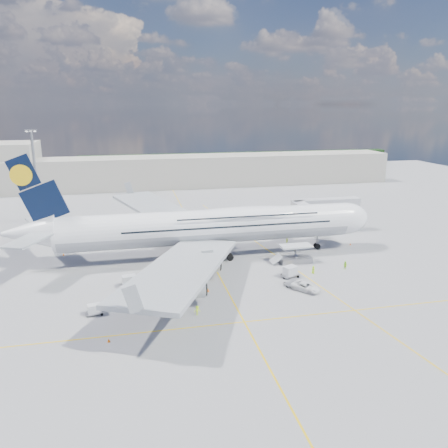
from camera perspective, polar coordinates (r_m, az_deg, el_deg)
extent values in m
plane|color=gray|center=(85.23, -0.80, -6.48)|extent=(300.00, 300.00, 0.00)
cube|color=#E1B50B|center=(85.22, -0.80, -6.48)|extent=(0.25, 220.00, 0.01)
cube|color=#E1B50B|center=(67.53, 2.66, -12.65)|extent=(120.00, 0.25, 0.01)
cube|color=#E1B50B|center=(97.71, 6.11, -3.66)|extent=(14.16, 99.06, 0.01)
cylinder|color=white|center=(92.36, -2.05, -0.30)|extent=(62.00, 7.20, 7.20)
cylinder|color=#9EA0A5|center=(92.40, -2.04, -0.38)|extent=(60.76, 7.13, 7.13)
ellipsoid|color=white|center=(93.54, 2.77, 1.15)|extent=(36.00, 6.84, 3.76)
ellipsoid|color=white|center=(102.27, 15.31, 0.71)|extent=(11.52, 7.20, 7.20)
ellipsoid|color=black|center=(103.64, 16.93, 1.12)|extent=(3.84, 4.16, 1.44)
cone|color=white|center=(92.97, -24.12, -1.04)|extent=(10.00, 6.84, 6.84)
cube|color=black|center=(90.67, -23.49, 4.37)|extent=(11.02, 0.46, 14.61)
cylinder|color=yellow|center=(90.72, -24.96, 5.82)|extent=(4.00, 0.60, 4.00)
cube|color=#999EA3|center=(110.94, -7.96, 1.60)|extent=(25.49, 39.15, 3.35)
cube|color=#999EA3|center=(72.82, -5.45, -5.72)|extent=(25.49, 39.15, 3.35)
cylinder|color=#B7BABF|center=(104.80, -4.86, -0.48)|extent=(5.20, 3.50, 3.50)
cylinder|color=#B7BABF|center=(114.46, -7.78, 0.79)|extent=(5.20, 3.50, 3.50)
cylinder|color=#B7BABF|center=(81.27, -2.54, -5.19)|extent=(5.20, 3.50, 3.50)
cylinder|color=#B7BABF|center=(71.03, -4.70, -8.35)|extent=(5.20, 3.50, 3.50)
cylinder|color=gray|center=(100.92, 12.10, -1.99)|extent=(0.44, 0.44, 3.80)
cylinder|color=black|center=(101.39, 12.05, -2.83)|extent=(1.30, 0.90, 1.30)
cylinder|color=gray|center=(93.70, -2.02, -3.00)|extent=(0.56, 0.56, 3.80)
cylinder|color=black|center=(97.15, -2.35, -3.23)|extent=(1.50, 0.90, 1.50)
cube|color=#B7B7BC|center=(107.24, 10.38, 1.84)|extent=(3.00, 10.00, 2.60)
cube|color=#B7B7BC|center=(114.89, 13.13, 2.59)|extent=(18.00, 3.00, 2.60)
cylinder|color=gray|center=(111.53, 10.66, 0.46)|extent=(0.80, 0.80, 7.10)
cylinder|color=black|center=(112.36, 10.58, -1.06)|extent=(0.90, 0.80, 0.90)
cylinder|color=gray|center=(119.29, 16.51, 1.06)|extent=(1.00, 1.00, 7.10)
cube|color=gray|center=(120.07, 16.40, -0.40)|extent=(2.00, 2.00, 0.80)
cylinder|color=#B7B7BC|center=(103.85, 11.17, 1.36)|extent=(3.60, 3.60, 2.80)
cube|color=silver|center=(91.28, 9.36, -2.85)|extent=(6.50, 3.20, 0.35)
cube|color=gray|center=(92.23, 9.28, -4.59)|extent=(6.50, 3.20, 1.10)
cube|color=gray|center=(91.74, 9.32, -3.71)|extent=(0.22, 1.99, 3.00)
cylinder|color=black|center=(90.36, 8.01, -5.10)|extent=(0.70, 0.30, 0.70)
cube|color=silver|center=(90.68, 6.81, -4.55)|extent=(2.16, 2.60, 1.60)
cylinder|color=gray|center=(126.43, -23.31, 5.37)|extent=(0.70, 0.70, 25.00)
cube|color=gray|center=(125.13, -23.93, 11.09)|extent=(3.00, 0.40, 0.60)
cube|color=#B2AD9E|center=(175.16, -7.03, 6.80)|extent=(180.00, 16.00, 12.00)
cube|color=#193814|center=(226.25, 2.11, 8.31)|extent=(160.00, 6.00, 8.00)
cube|color=gray|center=(72.26, -16.53, -11.07)|extent=(2.98, 2.01, 0.16)
cylinder|color=black|center=(71.93, -17.43, -11.38)|extent=(0.40, 0.16, 0.40)
cylinder|color=black|center=(72.71, -15.62, -10.93)|extent=(0.40, 0.16, 0.40)
cube|color=silver|center=(71.94, -16.57, -10.55)|extent=(2.25, 1.76, 1.37)
cube|color=gray|center=(81.93, -11.01, -7.40)|extent=(3.53, 2.04, 0.21)
cylinder|color=black|center=(81.35, -11.97, -7.74)|extent=(0.50, 0.21, 0.50)
cylinder|color=black|center=(82.64, -10.07, -7.26)|extent=(0.50, 0.21, 0.50)
cube|color=gray|center=(83.05, -11.89, -7.17)|extent=(3.17, 2.00, 0.18)
cylinder|color=black|center=(82.56, -12.71, -7.46)|extent=(0.44, 0.18, 0.44)
cylinder|color=black|center=(83.64, -11.07, -7.06)|extent=(0.44, 0.18, 0.44)
cube|color=gray|center=(81.12, -12.24, -7.72)|extent=(3.50, 2.15, 0.20)
cylinder|color=black|center=(80.60, -13.18, -8.05)|extent=(0.49, 0.20, 0.49)
cylinder|color=black|center=(81.78, -11.30, -7.58)|extent=(0.49, 0.20, 0.49)
cube|color=silver|center=(80.79, -12.27, -7.14)|extent=(2.61, 1.94, 1.65)
cube|color=gray|center=(80.74, 9.01, -7.67)|extent=(3.71, 2.76, 0.20)
cylinder|color=black|center=(79.78, 8.28, -8.04)|extent=(0.49, 0.20, 0.49)
cylinder|color=black|center=(81.82, 9.71, -7.49)|extent=(0.49, 0.20, 0.49)
cube|color=gray|center=(84.33, 8.61, -6.62)|extent=(3.86, 3.06, 0.20)
cylinder|color=black|center=(83.34, 7.88, -6.97)|extent=(0.50, 0.20, 0.50)
cylinder|color=black|center=(85.44, 9.30, -6.45)|extent=(0.50, 0.20, 0.50)
cube|color=silver|center=(83.99, 8.63, -6.04)|extent=(2.99, 2.59, 1.71)
cube|color=white|center=(85.00, -5.40, -6.14)|extent=(2.86, 1.95, 1.22)
cube|color=black|center=(84.73, -5.41, -5.67)|extent=(1.23, 1.35, 0.47)
cylinder|color=black|center=(84.57, -5.98, -6.53)|extent=(0.60, 0.23, 0.60)
cylinder|color=black|center=(85.71, -4.81, -6.19)|extent=(0.60, 0.23, 0.60)
cube|color=gray|center=(112.39, -7.05, -0.67)|extent=(6.21, 3.41, 1.81)
cube|color=white|center=(111.88, -7.40, 0.16)|extent=(4.73, 3.16, 1.99)
cube|color=white|center=(112.38, -5.91, -0.20)|extent=(2.05, 2.39, 1.45)
cube|color=black|center=(112.40, -5.59, -0.10)|extent=(0.53, 1.79, 0.81)
cylinder|color=black|center=(111.69, -5.97, -0.95)|extent=(0.99, 0.32, 0.99)
cylinder|color=black|center=(113.36, -8.09, -0.78)|extent=(0.99, 0.32, 0.99)
cube|color=orange|center=(112.05, -7.39, -0.15)|extent=(4.79, 3.22, 0.45)
cube|color=gray|center=(123.59, -8.35, 0.87)|extent=(7.86, 5.39, 2.27)
cube|color=white|center=(123.03, -8.76, 1.82)|extent=(6.12, 4.74, 2.50)
cube|color=white|center=(123.55, -7.06, 1.40)|extent=(2.90, 3.20, 1.82)
cube|color=black|center=(123.57, -6.69, 1.52)|extent=(1.04, 2.16, 1.02)
cylinder|color=black|center=(122.64, -7.13, 0.55)|extent=(1.25, 0.40, 1.25)
cylinder|color=black|center=(124.86, -9.53, 0.73)|extent=(1.25, 0.40, 1.25)
imported|color=white|center=(78.73, 10.63, -8.09)|extent=(5.10, 5.59, 1.45)
imported|color=#B6E518|center=(103.97, 8.24, -2.08)|extent=(0.72, 0.62, 1.66)
imported|color=#95EC18|center=(90.04, 15.55, -5.25)|extent=(1.04, 1.08, 1.76)
imported|color=#BDE618|center=(87.18, -6.27, -5.40)|extent=(0.66, 1.17, 1.89)
imported|color=#BAFF1A|center=(86.65, 11.58, -5.87)|extent=(0.79, 0.92, 1.58)
imported|color=#CBFF1A|center=(69.22, -3.51, -11.21)|extent=(1.08, 0.72, 1.56)
cone|color=orange|center=(106.04, 16.17, -2.53)|extent=(0.39, 0.39, 0.49)
cube|color=orange|center=(106.11, 16.16, -2.65)|extent=(0.34, 0.34, 0.03)
cone|color=orange|center=(99.62, -4.37, -3.07)|extent=(0.45, 0.45, 0.57)
cube|color=orange|center=(99.70, -4.37, -3.22)|extent=(0.39, 0.39, 0.03)
cone|color=orange|center=(109.76, -6.63, -1.37)|extent=(0.48, 0.48, 0.62)
cube|color=orange|center=(109.85, -6.63, -1.52)|extent=(0.42, 0.42, 0.03)
cone|color=orange|center=(77.31, -2.10, -8.61)|extent=(0.49, 0.49, 0.62)
cube|color=orange|center=(77.43, -2.10, -8.81)|extent=(0.42, 0.42, 0.03)
cone|color=orange|center=(64.32, -14.82, -14.46)|extent=(0.42, 0.42, 0.54)
cube|color=orange|center=(64.44, -14.80, -14.65)|extent=(0.36, 0.36, 0.03)
cone|color=orange|center=(101.15, -20.23, -3.72)|extent=(0.45, 0.45, 0.57)
cube|color=orange|center=(101.23, -20.22, -3.87)|extent=(0.39, 0.39, 0.03)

